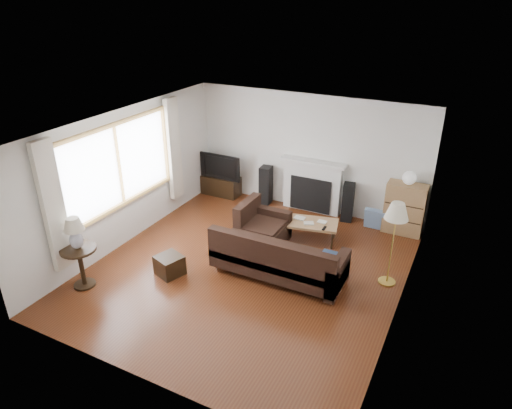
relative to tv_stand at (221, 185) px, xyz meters
The scene contains 17 objects.
room 3.38m from the tv_stand, 50.96° to the right, with size 5.10×5.60×2.54m.
window 3.04m from the tv_stand, 98.90° to the right, with size 0.12×2.74×1.54m, color olive.
curtain_near 4.40m from the tv_stand, 95.05° to the right, with size 0.10×0.35×2.10m, color silver.
curtain_far 1.71m from the tv_stand, 107.53° to the right, with size 0.10×0.35×2.10m, color silver.
fireplace 2.21m from the tv_stand, ahead, with size 1.40×0.26×1.15m, color white.
tv_stand is the anchor object (origin of this frame).
television 0.51m from the tv_stand, ahead, with size 1.00×0.13×0.58m, color black.
speaker_left 1.15m from the tv_stand, ahead, with size 0.24×0.29×0.86m, color black.
speaker_right 3.01m from the tv_stand, ahead, with size 0.23×0.27×0.81m, color black.
bookshelf 4.13m from the tv_stand, ahead, with size 0.75×0.35×1.03m, color #987146.
globe_lamp 4.23m from the tv_stand, ahead, with size 0.25×0.25×0.25m, color white.
sectional_sofa 3.55m from the tv_stand, 43.59° to the right, with size 2.39×1.74×0.77m, color black.
coffee_table 2.84m from the tv_stand, 22.91° to the right, with size 1.02×0.56×0.40m, color #A57B4F.
footstool 3.36m from the tv_stand, 74.10° to the right, with size 0.40×0.40×0.34m, color black.
floor_lamp 4.65m from the tv_stand, 23.23° to the right, with size 0.37×0.37×1.44m, color gold.
side_table 4.13m from the tv_stand, 91.70° to the right, with size 0.56×0.56×0.70m, color black.
table_lamp 4.19m from the tv_stand, 91.70° to the right, with size 0.32×0.32×0.52m, color silver.
Camera 1 is at (3.11, -5.84, 4.38)m, focal length 32.00 mm.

